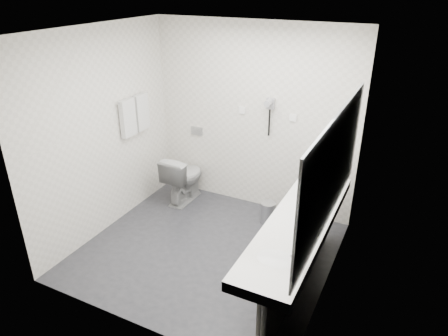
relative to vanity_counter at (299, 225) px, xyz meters
The scene contains 30 objects.
floor 1.39m from the vanity_counter, 169.92° to the left, with size 2.80×2.80×0.00m, color #2C2C32.
ceiling 2.05m from the vanity_counter, 169.92° to the left, with size 2.80×2.80×0.00m, color white.
wall_back 1.93m from the vanity_counter, 126.87° to the left, with size 2.80×2.80×0.00m, color white.
wall_front 1.64m from the vanity_counter, 135.64° to the right, with size 2.80×2.80×0.00m, color white.
wall_left 2.57m from the vanity_counter, behind, with size 2.60×2.60×0.00m, color white.
wall_right 0.56m from the vanity_counter, 36.03° to the left, with size 2.60×2.60×0.00m, color white.
vanity_counter is the anchor object (origin of this frame).
vanity_panel 0.43m from the vanity_counter, ahead, with size 0.03×2.15×0.75m, color gray.
vanity_post_far 1.12m from the vanity_counter, 86.97° to the left, with size 0.06×0.06×0.75m, color silver.
mirror 0.70m from the vanity_counter, ahead, with size 0.02×2.20×1.05m, color #B2BCC6.
basin_near 0.65m from the vanity_counter, 90.00° to the right, with size 0.40×0.31×0.05m, color white.
basin_far 0.65m from the vanity_counter, 90.00° to the left, with size 0.40×0.31×0.05m, color white.
faucet_near 0.69m from the vanity_counter, 73.30° to the right, with size 0.04×0.04×0.15m, color silver.
faucet_far 0.69m from the vanity_counter, 73.30° to the left, with size 0.04×0.04×0.15m, color silver.
soap_bottle_a 0.13m from the vanity_counter, ahead, with size 0.05×0.05×0.11m, color silver.
soap_bottle_c 0.20m from the vanity_counter, 23.62° to the right, with size 0.05×0.05×0.14m, color silver.
glass_left 0.28m from the vanity_counter, 70.37° to the left, with size 0.06×0.06×0.11m, color silver.
glass_right 0.38m from the vanity_counter, 71.84° to the left, with size 0.05×0.05×0.10m, color silver.
toilet 2.34m from the vanity_counter, 150.55° to the left, with size 0.40×0.70×0.71m, color white.
flush_plate 2.48m from the vanity_counter, 143.06° to the left, with size 0.18×0.02×0.12m, color #B2B5BA.
pedal_bin 1.46m from the vanity_counter, 122.70° to the left, with size 0.20×0.20×0.28m, color #B2B5BA.
bin_lid 1.40m from the vanity_counter, 122.70° to the left, with size 0.20×0.20×0.01m, color #B2B5BA.
towel_rail 2.69m from the vanity_counter, 163.14° to the left, with size 0.02×0.02×0.62m, color silver.
towel_near 2.59m from the vanity_counter, 166.10° to the left, with size 0.07×0.24×0.48m, color silver.
towel_far 2.67m from the vanity_counter, 160.15° to the left, with size 0.07×0.24×0.48m, color silver.
dryer_cradle 1.85m from the vanity_counter, 120.76° to the left, with size 0.10×0.04×0.14m, color #9B9A9F.
dryer_barrel 1.81m from the vanity_counter, 122.01° to the left, with size 0.08×0.08×0.14m, color #9B9A9F.
dryer_cord 1.76m from the vanity_counter, 121.02° to the left, with size 0.02×0.02×0.35m, color black.
switch_plate_a 2.04m from the vanity_counter, 130.59° to the left, with size 0.09×0.02×0.09m, color white.
switch_plate_b 1.69m from the vanity_counter, 111.13° to the left, with size 0.09×0.02×0.09m, color white.
Camera 1 is at (1.96, -3.49, 2.96)m, focal length 32.86 mm.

